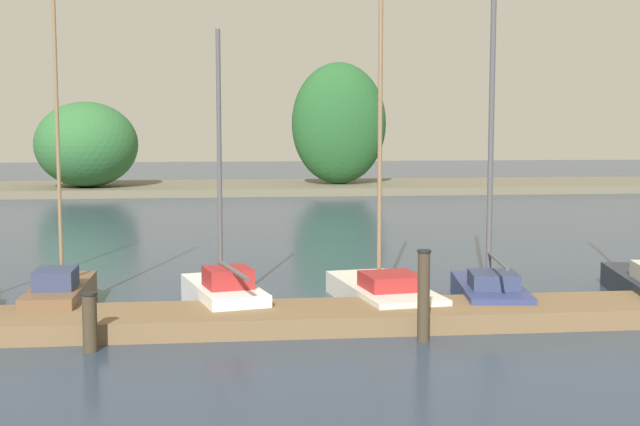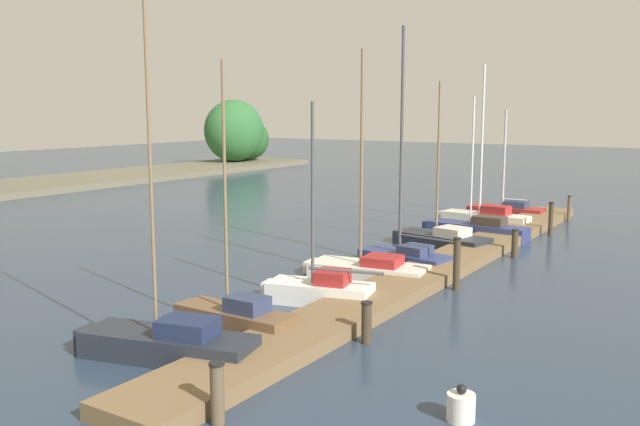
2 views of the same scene
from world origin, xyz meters
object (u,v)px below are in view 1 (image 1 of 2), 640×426
at_px(sailboat_4, 489,284).
at_px(sailboat_1, 61,293).
at_px(mooring_piling_1, 90,322).
at_px(mooring_piling_2, 424,296).
at_px(sailboat_3, 382,289).
at_px(sailboat_2, 223,293).

bearing_deg(sailboat_4, sailboat_1, 95.63).
distance_m(mooring_piling_1, mooring_piling_2, 5.47).
distance_m(sailboat_3, mooring_piling_1, 6.07).
height_order(sailboat_3, sailboat_4, sailboat_4).
height_order(sailboat_2, sailboat_4, sailboat_4).
height_order(sailboat_1, sailboat_2, sailboat_1).
xyz_separation_m(sailboat_1, sailboat_3, (6.31, -0.12, -0.05)).
height_order(sailboat_1, mooring_piling_2, sailboat_1).
bearing_deg(sailboat_3, sailboat_1, 80.70).
bearing_deg(sailboat_1, mooring_piling_1, -161.79).
xyz_separation_m(sailboat_3, mooring_piling_2, (0.16, -2.93, 0.45)).
height_order(sailboat_3, mooring_piling_1, sailboat_3).
distance_m(sailboat_3, mooring_piling_2, 2.97).
bearing_deg(mooring_piling_2, mooring_piling_1, -179.71).
xyz_separation_m(sailboat_2, mooring_piling_1, (-2.12, -2.69, 0.10)).
bearing_deg(sailboat_4, sailboat_2, 98.31).
xyz_separation_m(sailboat_2, sailboat_3, (3.18, 0.27, -0.06)).
distance_m(sailboat_2, sailboat_3, 3.19).
relative_size(sailboat_2, sailboat_4, 0.69).
bearing_deg(mooring_piling_1, sailboat_2, 51.79).
bearing_deg(sailboat_4, sailboat_3, 91.46).
bearing_deg(sailboat_2, mooring_piling_1, 128.15).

